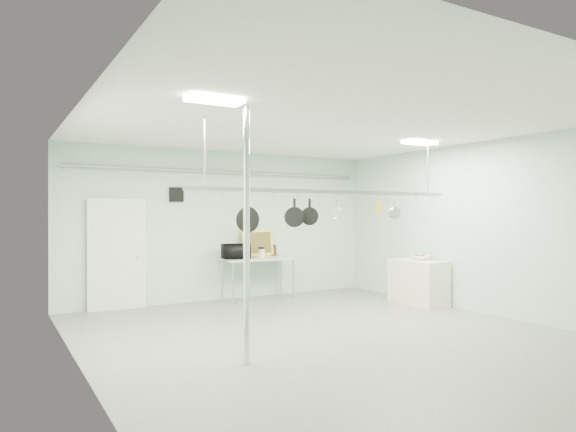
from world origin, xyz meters
TOP-DOWN VIEW (x-y plane):
  - floor at (0.00, 0.00)m, footprint 8.00×8.00m
  - ceiling at (0.00, 0.00)m, footprint 7.00×8.00m
  - back_wall at (0.00, 3.99)m, footprint 7.00×0.02m
  - right_wall at (3.49, 0.00)m, footprint 0.02×8.00m
  - door at (-2.30, 3.94)m, footprint 1.10×0.10m
  - wall_vent at (-1.10, 3.97)m, footprint 0.30×0.04m
  - conduit_pipe at (0.00, 3.90)m, footprint 6.60×0.07m
  - chrome_pole at (-1.70, -0.60)m, footprint 0.08×0.08m
  - prep_table at (0.60, 3.60)m, footprint 1.60×0.70m
  - side_cabinet at (3.15, 1.40)m, footprint 0.60×1.20m
  - pot_rack at (0.20, 0.30)m, footprint 4.80×0.06m
  - light_panel_left at (-2.20, -0.80)m, footprint 0.65×0.30m
  - light_panel_right at (2.40, 0.60)m, footprint 0.65×0.30m
  - microwave at (0.05, 3.56)m, footprint 0.62×0.48m
  - coffee_canister at (0.67, 3.58)m, footprint 0.16×0.16m
  - painting_large at (0.74, 3.90)m, footprint 0.79×0.19m
  - painting_small at (1.06, 3.90)m, footprint 0.30×0.10m
  - fruit_bowl at (3.21, 1.43)m, footprint 0.46×0.46m
  - skillet_left at (-1.25, 0.30)m, footprint 0.37×0.08m
  - skillet_mid at (-0.47, 0.30)m, footprint 0.30×0.18m
  - skillet_right at (-0.20, 0.30)m, footprint 0.28×0.15m
  - whisk at (0.31, 0.30)m, footprint 0.21×0.21m
  - grater at (1.17, 0.30)m, footprint 0.10×0.03m
  - saucepan at (1.52, 0.30)m, footprint 0.20×0.11m
  - fruit_cluster at (3.21, 1.43)m, footprint 0.24×0.24m

SIDE VIEW (x-z plane):
  - floor at x=0.00m, z-range 0.00..0.00m
  - side_cabinet at x=3.15m, z-range 0.00..0.90m
  - prep_table at x=0.60m, z-range 0.38..1.28m
  - fruit_bowl at x=3.21m, z-range 0.90..0.99m
  - fruit_cluster at x=3.21m, z-range 0.94..1.03m
  - coffee_canister at x=0.67m, z-range 0.91..1.09m
  - painting_small at x=1.06m, z-range 0.90..1.16m
  - door at x=-2.30m, z-range -0.05..2.15m
  - microwave at x=0.05m, z-range 0.91..1.22m
  - painting_large at x=0.74m, z-range 0.90..1.49m
  - back_wall at x=0.00m, z-range 0.00..3.20m
  - right_wall at x=3.49m, z-range 0.00..3.20m
  - chrome_pole at x=-1.70m, z-range 0.00..3.20m
  - skillet_left at x=-1.25m, z-range 1.58..2.09m
  - skillet_mid at x=-0.47m, z-range 1.67..2.09m
  - skillet_right at x=-0.20m, z-range 1.70..2.09m
  - whisk at x=0.31m, z-range 1.74..2.09m
  - saucepan at x=1.52m, z-range 1.75..2.09m
  - grater at x=1.17m, z-range 1.85..2.09m
  - pot_rack at x=0.20m, z-range 1.73..2.73m
  - wall_vent at x=-1.10m, z-range 2.10..2.40m
  - conduit_pipe at x=0.00m, z-range 2.71..2.79m
  - light_panel_left at x=-2.20m, z-range 3.14..3.19m
  - light_panel_right at x=2.40m, z-range 3.14..3.19m
  - ceiling at x=0.00m, z-range 3.18..3.20m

